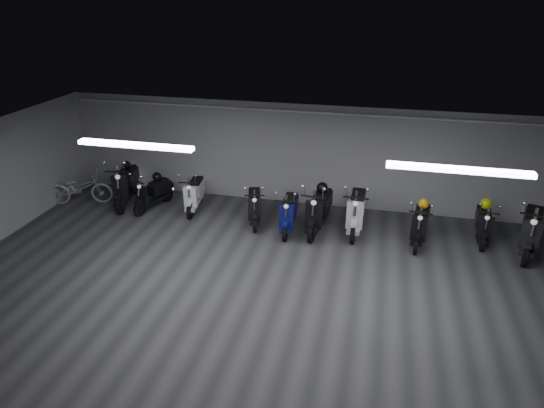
% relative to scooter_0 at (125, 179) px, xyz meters
% --- Properties ---
extents(floor, '(14.00, 10.00, 0.01)m').
position_rel_scooter_0_xyz_m(floor, '(5.08, -3.86, -0.75)').
color(floor, '#343437').
rests_on(floor, ground).
extents(ceiling, '(14.00, 10.00, 0.01)m').
position_rel_scooter_0_xyz_m(ceiling, '(5.08, -3.86, 2.06)').
color(ceiling, gray).
rests_on(ceiling, ground).
extents(back_wall, '(14.00, 0.01, 2.80)m').
position_rel_scooter_0_xyz_m(back_wall, '(5.08, 1.15, 0.66)').
color(back_wall, '#98989B').
rests_on(back_wall, ground).
extents(fluor_strip_left, '(2.40, 0.18, 0.08)m').
position_rel_scooter_0_xyz_m(fluor_strip_left, '(2.08, -2.86, 2.00)').
color(fluor_strip_left, white).
rests_on(fluor_strip_left, ceiling).
extents(fluor_strip_right, '(2.40, 0.18, 0.08)m').
position_rel_scooter_0_xyz_m(fluor_strip_right, '(8.08, -2.86, 2.00)').
color(fluor_strip_right, white).
rests_on(fluor_strip_right, ceiling).
extents(conduit, '(13.60, 0.05, 0.05)m').
position_rel_scooter_0_xyz_m(conduit, '(5.08, 1.06, 1.88)').
color(conduit, white).
rests_on(conduit, back_wall).
extents(scooter_0, '(1.11, 2.10, 1.49)m').
position_rel_scooter_0_xyz_m(scooter_0, '(0.00, 0.00, 0.00)').
color(scooter_0, black).
rests_on(scooter_0, floor).
extents(scooter_1, '(0.97, 1.68, 1.19)m').
position_rel_scooter_0_xyz_m(scooter_1, '(0.87, -0.15, -0.15)').
color(scooter_1, black).
rests_on(scooter_1, floor).
extents(scooter_2, '(0.79, 1.74, 1.25)m').
position_rel_scooter_0_xyz_m(scooter_2, '(2.00, 0.04, -0.12)').
color(scooter_2, silver).
rests_on(scooter_2, floor).
extents(scooter_3, '(0.96, 1.72, 1.22)m').
position_rel_scooter_0_xyz_m(scooter_3, '(3.78, -0.32, -0.14)').
color(scooter_3, black).
rests_on(scooter_3, floor).
extents(scooter_4, '(0.66, 1.74, 1.27)m').
position_rel_scooter_0_xyz_m(scooter_4, '(4.72, -0.55, -0.11)').
color(scooter_4, navy).
rests_on(scooter_4, floor).
extents(scooter_5, '(0.85, 2.02, 1.46)m').
position_rel_scooter_0_xyz_m(scooter_5, '(5.44, -0.40, -0.01)').
color(scooter_5, black).
rests_on(scooter_5, floor).
extents(scooter_6, '(0.69, 1.96, 1.45)m').
position_rel_scooter_0_xyz_m(scooter_6, '(6.34, -0.22, -0.02)').
color(scooter_6, silver).
rests_on(scooter_6, floor).
extents(scooter_7, '(0.81, 1.76, 1.27)m').
position_rel_scooter_0_xyz_m(scooter_7, '(7.85, -0.46, -0.11)').
color(scooter_7, black).
rests_on(scooter_7, floor).
extents(scooter_8, '(0.71, 1.66, 1.20)m').
position_rel_scooter_0_xyz_m(scooter_8, '(9.32, -0.04, -0.14)').
color(scooter_8, black).
rests_on(scooter_8, floor).
extents(scooter_9, '(1.21, 2.11, 1.49)m').
position_rel_scooter_0_xyz_m(scooter_9, '(10.25, -0.38, 0.00)').
color(scooter_9, black).
rests_on(scooter_9, floor).
extents(bicycle, '(1.85, 1.13, 1.13)m').
position_rel_scooter_0_xyz_m(bicycle, '(-1.25, -0.30, -0.18)').
color(bicycle, silver).
rests_on(bicycle, floor).
extents(helmet_0, '(0.24, 0.24, 0.24)m').
position_rel_scooter_0_xyz_m(helmet_0, '(-0.06, 0.27, 0.30)').
color(helmet_0, black).
rests_on(helmet_0, scooter_0).
extents(helmet_1, '(0.25, 0.25, 0.25)m').
position_rel_scooter_0_xyz_m(helmet_1, '(0.94, 0.06, 0.12)').
color(helmet_1, black).
rests_on(helmet_1, scooter_1).
extents(helmet_2, '(0.25, 0.25, 0.25)m').
position_rel_scooter_0_xyz_m(helmet_2, '(7.88, -0.23, 0.16)').
color(helmet_2, '#F5AD0E').
rests_on(helmet_2, scooter_7).
extents(helmet_3, '(0.26, 0.26, 0.26)m').
position_rel_scooter_0_xyz_m(helmet_3, '(9.34, 0.18, 0.13)').
color(helmet_3, '#CFE60D').
rests_on(helmet_3, scooter_8).
extents(helmet_4, '(0.28, 0.28, 0.28)m').
position_rel_scooter_0_xyz_m(helmet_4, '(5.47, -0.13, 0.30)').
color(helmet_4, black).
rests_on(helmet_4, scooter_5).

